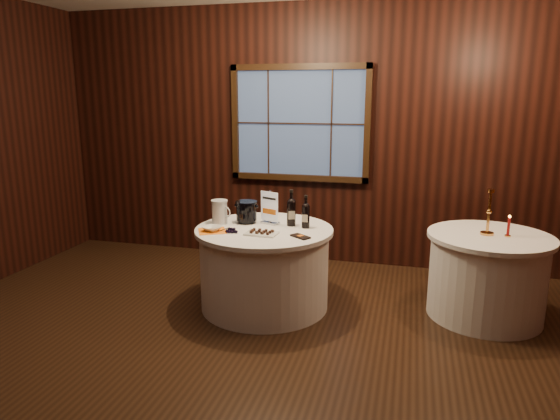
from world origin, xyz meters
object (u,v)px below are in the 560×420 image
(grape_bunch, at_px, (232,230))
(cracker_bowl, at_px, (212,229))
(glass_pitcher, at_px, (220,212))
(sign_stand, at_px, (270,213))
(port_bottle_left, at_px, (291,210))
(ice_bucket, at_px, (246,211))
(red_candle, at_px, (508,228))
(chocolate_plate, at_px, (261,233))
(brass_candlestick, at_px, (488,218))
(main_table, at_px, (264,267))
(port_bottle_right, at_px, (306,214))
(side_table, at_px, (487,276))
(chocolate_box, at_px, (300,237))

(grape_bunch, height_order, cracker_bowl, cracker_bowl)
(glass_pitcher, relative_size, cracker_bowl, 1.37)
(sign_stand, relative_size, glass_pitcher, 1.42)
(port_bottle_left, height_order, cracker_bowl, port_bottle_left)
(ice_bucket, xyz_separation_m, red_candle, (2.35, 0.13, -0.04))
(chocolate_plate, bearing_deg, port_bottle_left, 63.15)
(port_bottle_left, bearing_deg, chocolate_plate, -136.28)
(glass_pitcher, xyz_separation_m, brass_candlestick, (2.43, 0.23, 0.03))
(chocolate_plate, bearing_deg, grape_bunch, -177.75)
(port_bottle_left, xyz_separation_m, glass_pitcher, (-0.68, -0.09, -0.03))
(main_table, height_order, glass_pitcher, glass_pitcher)
(ice_bucket, height_order, red_candle, ice_bucket)
(port_bottle_left, height_order, brass_candlestick, brass_candlestick)
(ice_bucket, relative_size, glass_pitcher, 0.94)
(port_bottle_right, xyz_separation_m, cracker_bowl, (-0.80, -0.33, -0.11))
(ice_bucket, height_order, grape_bunch, ice_bucket)
(main_table, distance_m, red_candle, 2.20)
(side_table, bearing_deg, chocolate_plate, -165.45)
(red_candle, bearing_deg, cracker_bowl, -169.01)
(chocolate_box, bearing_deg, glass_pitcher, -162.11)
(side_table, distance_m, port_bottle_right, 1.72)
(side_table, xyz_separation_m, ice_bucket, (-2.22, -0.15, 0.49))
(main_table, bearing_deg, grape_bunch, -137.38)
(port_bottle_left, bearing_deg, port_bottle_right, -35.30)
(main_table, height_order, side_table, same)
(chocolate_plate, bearing_deg, brass_candlestick, 14.72)
(chocolate_plate, height_order, chocolate_box, chocolate_plate)
(cracker_bowl, bearing_deg, sign_stand, 41.97)
(main_table, distance_m, port_bottle_right, 0.64)
(main_table, relative_size, side_table, 1.19)
(chocolate_plate, xyz_separation_m, brass_candlestick, (1.93, 0.51, 0.13))
(side_table, relative_size, chocolate_plate, 3.79)
(port_bottle_left, bearing_deg, brass_candlestick, -14.69)
(side_table, distance_m, chocolate_box, 1.73)
(sign_stand, distance_m, port_bottle_right, 0.37)
(sign_stand, height_order, chocolate_box, sign_stand)
(ice_bucket, bearing_deg, main_table, -33.81)
(sign_stand, xyz_separation_m, red_candle, (2.13, 0.11, -0.03))
(ice_bucket, bearing_deg, sign_stand, 5.75)
(chocolate_plate, distance_m, brass_candlestick, 2.00)
(port_bottle_left, bearing_deg, chocolate_box, -84.43)
(main_table, distance_m, cracker_bowl, 0.63)
(main_table, bearing_deg, sign_stand, 87.01)
(grape_bunch, bearing_deg, port_bottle_left, 39.03)
(grape_bunch, distance_m, glass_pitcher, 0.37)
(ice_bucket, distance_m, grape_bunch, 0.38)
(main_table, bearing_deg, cracker_bowl, -152.64)
(port_bottle_right, relative_size, red_candle, 1.60)
(glass_pitcher, bearing_deg, port_bottle_right, 20.34)
(port_bottle_left, relative_size, grape_bunch, 1.86)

